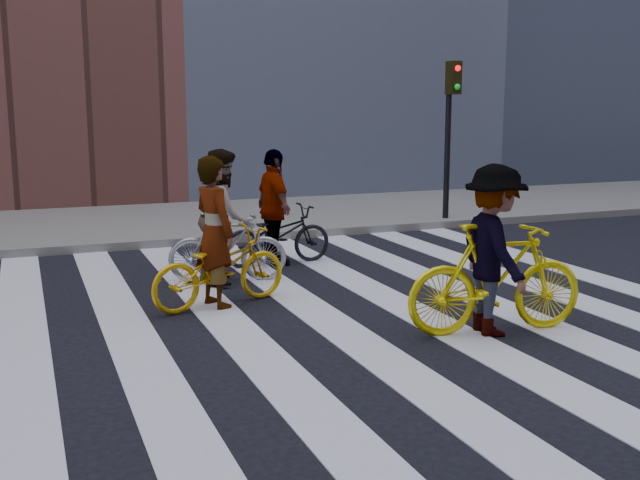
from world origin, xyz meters
TOP-DOWN VIEW (x-y plane):
  - ground at (0.00, 0.00)m, footprint 100.00×100.00m
  - sidewalk_far at (0.00, 7.50)m, footprint 100.00×5.00m
  - zebra_crosswalk at (0.00, 0.00)m, footprint 8.25×10.00m
  - traffic_signal at (4.40, 5.32)m, footprint 0.22×0.42m
  - bike_yellow_left at (-1.54, 0.90)m, footprint 1.95×1.14m
  - bike_silver_mid at (-1.11, 2.14)m, footprint 1.72×0.90m
  - bike_yellow_right at (0.97, -1.30)m, footprint 2.09×0.86m
  - bike_dark_rear at (-0.10, 2.96)m, footprint 1.81×0.75m
  - rider_left at (-1.59, 0.90)m, footprint 0.62×0.78m
  - rider_mid at (-1.16, 2.14)m, footprint 0.93×1.07m
  - rider_right at (0.92, -1.30)m, footprint 0.85×1.28m
  - rider_rear at (-0.15, 2.96)m, footprint 0.52×1.09m

SIDE VIEW (x-z plane):
  - ground at x=0.00m, z-range 0.00..0.00m
  - zebra_crosswalk at x=0.00m, z-range 0.00..0.01m
  - sidewalk_far at x=0.00m, z-range 0.00..0.15m
  - bike_dark_rear at x=-0.10m, z-range 0.00..0.93m
  - bike_yellow_left at x=-1.54m, z-range 0.00..0.97m
  - bike_silver_mid at x=-1.11m, z-range 0.00..0.99m
  - bike_yellow_right at x=0.97m, z-range 0.00..1.22m
  - rider_rear at x=-0.15m, z-range 0.00..1.80m
  - rider_right at x=0.92m, z-range 0.00..1.85m
  - rider_left at x=-1.59m, z-range 0.00..1.86m
  - rider_mid at x=-1.16m, z-range 0.00..1.87m
  - traffic_signal at x=4.40m, z-range 0.62..3.94m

